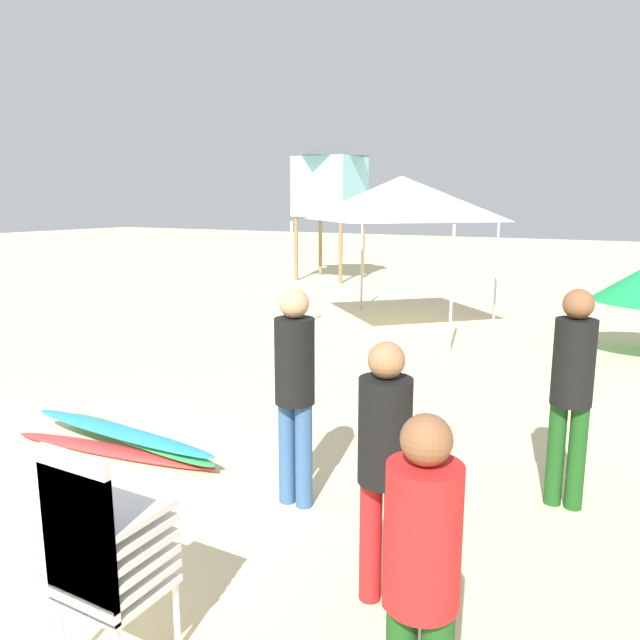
% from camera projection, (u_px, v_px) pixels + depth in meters
% --- Properties ---
extents(stacked_plastic_chairs, '(0.48, 0.48, 1.29)m').
position_uv_depth(stacked_plastic_chairs, '(99.00, 545.00, 3.12)').
color(stacked_plastic_chairs, silver).
rests_on(stacked_plastic_chairs, ground).
extents(surfboard_pile, '(2.50, 0.79, 0.24)m').
position_uv_depth(surfboard_pile, '(122.00, 439.00, 6.12)').
color(surfboard_pile, red).
rests_on(surfboard_pile, ground).
extents(lifeguard_near_left, '(0.32, 0.32, 1.80)m').
position_uv_depth(lifeguard_near_left, '(295.00, 382.00, 4.88)').
color(lifeguard_near_left, '#33598C').
rests_on(lifeguard_near_left, ground).
extents(lifeguard_near_center, '(0.32, 0.32, 1.67)m').
position_uv_depth(lifeguard_near_center, '(384.00, 458.00, 3.65)').
color(lifeguard_near_center, red).
rests_on(lifeguard_near_center, ground).
extents(lifeguard_near_right, '(0.32, 0.32, 1.80)m').
position_uv_depth(lifeguard_near_right, '(572.00, 384.00, 4.85)').
color(lifeguard_near_right, '#194C19').
rests_on(lifeguard_near_right, ground).
extents(lifeguard_far_right, '(0.32, 0.32, 1.63)m').
position_uv_depth(lifeguard_far_right, '(422.00, 573.00, 2.57)').
color(lifeguard_far_right, '#194C19').
rests_on(lifeguard_far_right, ground).
extents(popup_canopy, '(3.07, 3.07, 2.93)m').
position_uv_depth(popup_canopy, '(401.00, 198.00, 11.60)').
color(popup_canopy, '#B2B2B7').
rests_on(popup_canopy, ground).
extents(lifeguard_tower, '(1.98, 1.98, 4.24)m').
position_uv_depth(lifeguard_tower, '(330.00, 179.00, 19.03)').
color(lifeguard_tower, olive).
rests_on(lifeguard_tower, ground).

